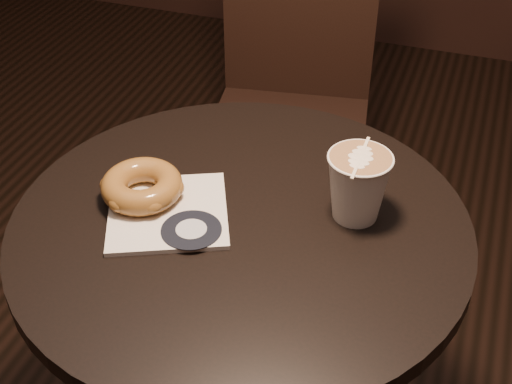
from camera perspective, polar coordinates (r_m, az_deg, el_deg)
cafe_table at (r=1.22m, az=-1.15°, el=-9.49°), size 0.70×0.70×0.75m
chair at (r=1.87m, az=3.04°, el=9.31°), size 0.45×0.45×1.00m
pastry_bag at (r=1.09m, az=-7.07°, el=-1.62°), size 0.24×0.24×0.01m
doughnut at (r=1.11m, az=-9.12°, el=0.49°), size 0.13×0.13×0.04m
latte_cup at (r=1.06m, az=8.13°, el=0.41°), size 0.10×0.10×0.11m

